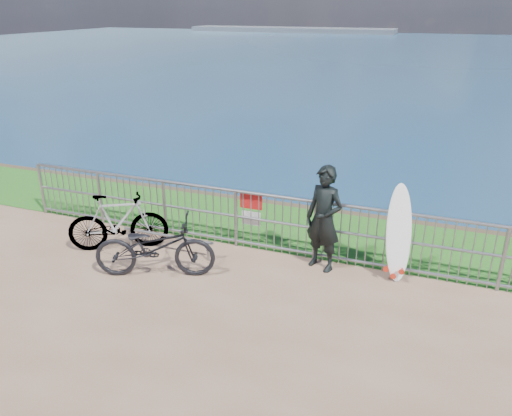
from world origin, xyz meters
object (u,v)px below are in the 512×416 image
at_px(surfboard, 398,237).
at_px(bicycle_near, 155,247).
at_px(bicycle_far, 118,222).
at_px(surfer, 324,219).

xyz_separation_m(surfboard, bicycle_near, (-3.74, -1.32, -0.23)).
bearing_deg(bicycle_near, bicycle_far, 41.12).
distance_m(bicycle_near, bicycle_far, 1.30).
bearing_deg(bicycle_far, surfer, -109.93).
relative_size(surfer, surfboard, 1.13).
bearing_deg(bicycle_far, surfboard, -111.31).
bearing_deg(bicycle_near, surfboard, -91.29).
distance_m(surfer, surfboard, 1.23).
xyz_separation_m(surfer, surfboard, (1.21, 0.08, -0.17)).
height_order(surfer, bicycle_near, surfer).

